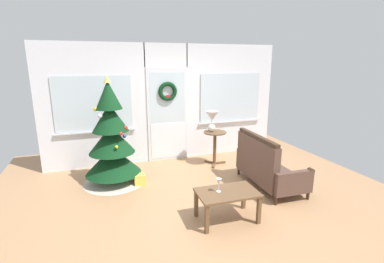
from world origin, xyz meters
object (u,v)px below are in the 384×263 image
(christmas_tree, at_px, (112,145))
(wine_glass, at_px, (219,182))
(coffee_table, at_px, (227,196))
(side_table, at_px, (215,142))
(gift_box, at_px, (140,179))
(settee_sofa, at_px, (266,167))
(table_lamp, at_px, (212,118))

(christmas_tree, relative_size, wine_glass, 9.98)
(coffee_table, xyz_separation_m, wine_glass, (-0.12, 0.04, 0.21))
(side_table, xyz_separation_m, gift_box, (-1.70, -0.50, -0.42))
(christmas_tree, xyz_separation_m, settee_sofa, (2.53, -1.08, -0.35))
(side_table, relative_size, gift_box, 3.70)
(side_table, bearing_deg, settee_sofa, -72.82)
(christmas_tree, height_order, side_table, christmas_tree)
(christmas_tree, xyz_separation_m, table_lamp, (2.07, 0.28, 0.29))
(wine_glass, bearing_deg, gift_box, 119.17)
(gift_box, bearing_deg, christmas_tree, 148.04)
(table_lamp, distance_m, coffee_table, 2.31)
(table_lamp, height_order, coffee_table, table_lamp)
(settee_sofa, height_order, table_lamp, table_lamp)
(gift_box, bearing_deg, wine_glass, -60.83)
(side_table, xyz_separation_m, table_lamp, (-0.06, 0.04, 0.50))
(settee_sofa, height_order, side_table, settee_sofa)
(side_table, bearing_deg, gift_box, -163.53)
(settee_sofa, xyz_separation_m, table_lamp, (-0.47, 1.35, 0.64))
(table_lamp, bearing_deg, settee_sofa, -71.00)
(table_lamp, height_order, wine_glass, table_lamp)
(table_lamp, distance_m, gift_box, 1.95)
(christmas_tree, relative_size, table_lamp, 4.42)
(christmas_tree, distance_m, wine_glass, 2.22)
(settee_sofa, distance_m, gift_box, 2.27)
(table_lamp, bearing_deg, gift_box, -161.69)
(christmas_tree, distance_m, coffee_table, 2.34)
(wine_glass, relative_size, gift_box, 0.99)
(christmas_tree, height_order, coffee_table, christmas_tree)
(settee_sofa, xyz_separation_m, gift_box, (-2.10, 0.81, -0.28))
(side_table, bearing_deg, wine_glass, -112.35)
(side_table, xyz_separation_m, coffee_table, (-0.72, -2.08, -0.15))
(gift_box, bearing_deg, side_table, 16.47)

